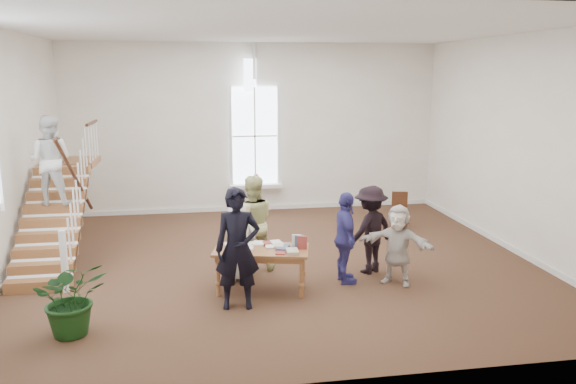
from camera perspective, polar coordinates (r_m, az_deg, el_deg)
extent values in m
plane|color=#42291A|center=(11.31, -0.87, -7.13)|extent=(10.00, 10.00, 0.00)
plane|color=silver|center=(15.22, -3.42, 6.47)|extent=(10.00, 0.00, 10.00)
plane|color=silver|center=(6.43, 5.00, -1.04)|extent=(10.00, 0.00, 10.00)
plane|color=silver|center=(11.21, -27.14, 3.23)|extent=(0.00, 9.00, 9.00)
plane|color=silver|center=(12.53, 22.42, 4.42)|extent=(0.00, 9.00, 9.00)
plane|color=white|center=(10.72, -0.95, 16.25)|extent=(10.00, 10.00, 0.00)
cube|color=white|center=(15.27, -3.27, 0.60)|extent=(1.45, 0.28, 0.10)
plane|color=white|center=(15.18, -3.38, 5.69)|extent=(2.60, 0.00, 2.60)
plane|color=white|center=(15.09, -3.46, 11.74)|extent=(0.60, 0.60, 0.85)
cube|color=white|center=(15.55, -3.31, -1.60)|extent=(10.00, 0.04, 0.12)
imported|color=pink|center=(15.20, -3.27, 1.32)|extent=(0.17, 0.17, 0.30)
cube|color=brown|center=(10.77, -24.00, -8.61)|extent=(1.10, 0.30, 0.20)
cube|color=brown|center=(10.98, -23.70, -7.10)|extent=(1.10, 0.30, 0.20)
cube|color=brown|center=(11.20, -23.42, -5.64)|extent=(1.10, 0.30, 0.20)
cube|color=brown|center=(11.43, -23.15, -4.23)|extent=(1.10, 0.30, 0.20)
cube|color=brown|center=(11.66, -22.89, -2.89)|extent=(1.10, 0.30, 0.20)
cube|color=brown|center=(11.89, -22.64, -1.59)|extent=(1.10, 0.30, 0.20)
cube|color=brown|center=(12.14, -22.40, -0.35)|extent=(1.10, 0.30, 0.20)
cube|color=brown|center=(12.39, -22.17, 0.85)|extent=(1.10, 0.30, 0.20)
cube|color=brown|center=(12.64, -21.95, 2.00)|extent=(1.10, 0.30, 0.20)
cube|color=brown|center=(13.51, -21.16, 2.81)|extent=(1.10, 1.20, 0.12)
cube|color=white|center=(10.38, -21.78, -6.57)|extent=(0.10, 0.10, 1.10)
cylinder|color=#3B1C10|center=(11.37, -20.78, 1.32)|extent=(0.07, 2.74, 1.86)
imported|color=silver|center=(11.72, -23.01, 2.99)|extent=(0.94, 0.79, 1.72)
cube|color=brown|center=(9.67, -2.73, -5.91)|extent=(1.74, 1.14, 0.05)
cube|color=brown|center=(9.70, -2.73, -6.34)|extent=(1.60, 0.99, 0.10)
cylinder|color=brown|center=(9.62, -7.12, -8.52)|extent=(0.07, 0.07, 0.70)
cylinder|color=brown|center=(9.47, 1.39, -8.75)|extent=(0.07, 0.07, 0.70)
cylinder|color=brown|center=(10.17, -6.51, -7.34)|extent=(0.07, 0.07, 0.70)
cylinder|color=brown|center=(10.04, 1.51, -7.54)|extent=(0.07, 0.07, 0.70)
cube|color=silver|center=(9.92, -3.61, -5.26)|extent=(0.22, 0.22, 0.02)
cube|color=beige|center=(9.80, -5.05, -5.49)|extent=(0.25, 0.33, 0.02)
cube|color=tan|center=(9.42, 0.43, -6.06)|extent=(0.21, 0.30, 0.06)
cube|color=silver|center=(9.59, -4.19, -5.77)|extent=(0.26, 0.27, 0.06)
cube|color=#4C5972|center=(9.61, -0.54, -5.69)|extent=(0.28, 0.34, 0.05)
cube|color=maroon|center=(9.43, -0.73, -6.15)|extent=(0.21, 0.27, 0.02)
cube|color=white|center=(9.90, -3.00, -5.24)|extent=(0.26, 0.29, 0.04)
cube|color=#BFB299|center=(9.69, -0.94, -5.54)|extent=(0.19, 0.22, 0.06)
cube|color=silver|center=(9.89, -4.72, -5.30)|extent=(0.18, 0.30, 0.03)
cube|color=beige|center=(9.95, -4.82, -5.21)|extent=(0.20, 0.28, 0.02)
cube|color=tan|center=(9.61, -5.16, -5.73)|extent=(0.22, 0.29, 0.06)
cube|color=silver|center=(9.87, -1.18, -5.22)|extent=(0.22, 0.30, 0.05)
cube|color=#4C5972|center=(9.63, 0.35, -5.77)|extent=(0.22, 0.24, 0.02)
cube|color=maroon|center=(9.90, -1.94, -5.22)|extent=(0.22, 0.21, 0.04)
cube|color=white|center=(9.72, -1.78, -5.58)|extent=(0.19, 0.20, 0.03)
cube|color=#BFB299|center=(9.68, -0.60, -5.66)|extent=(0.26, 0.25, 0.03)
cube|color=silver|center=(9.91, -5.91, -5.29)|extent=(0.22, 0.22, 0.03)
imported|color=black|center=(8.94, -5.14, -5.76)|extent=(0.74, 0.52, 1.96)
imported|color=silver|center=(10.21, -5.08, -4.97)|extent=(0.76, 0.55, 1.46)
imported|color=#C9C77E|center=(10.67, -3.70, -3.18)|extent=(0.92, 0.73, 1.83)
imported|color=#3A357F|center=(10.05, 5.86, -4.67)|extent=(0.43, 0.98, 1.66)
imported|color=black|center=(10.63, 8.35, -3.80)|extent=(1.24, 1.07, 1.66)
imported|color=silver|center=(10.17, 11.06, -5.27)|extent=(1.33, 1.13, 1.44)
imported|color=black|center=(8.72, -21.13, -9.98)|extent=(1.22, 1.14, 1.11)
cube|color=#3B1C10|center=(13.85, 11.31, -2.02)|extent=(0.46, 0.46, 0.05)
cube|color=#3B1C10|center=(13.96, 11.27, -0.87)|extent=(0.38, 0.13, 0.45)
cylinder|color=#3B1C10|center=(13.74, 10.71, -3.01)|extent=(0.04, 0.04, 0.40)
cylinder|color=#3B1C10|center=(13.77, 11.99, -3.03)|extent=(0.04, 0.04, 0.40)
cylinder|color=#3B1C10|center=(14.03, 10.58, -2.69)|extent=(0.04, 0.04, 0.40)
cylinder|color=#3B1C10|center=(14.07, 11.83, -2.70)|extent=(0.04, 0.04, 0.40)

